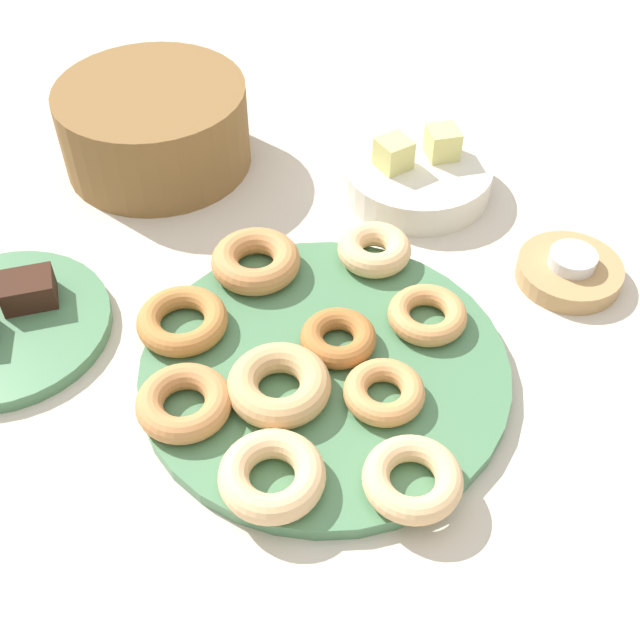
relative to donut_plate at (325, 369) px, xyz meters
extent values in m
plane|color=beige|center=(0.00, 0.00, -0.01)|extent=(2.40, 2.40, 0.00)
cylinder|color=#4C7F56|center=(0.00, 0.00, 0.00)|extent=(0.36, 0.36, 0.02)
torus|color=#C6844C|center=(-0.13, -0.04, 0.02)|extent=(0.11, 0.11, 0.03)
torus|color=#EABC84|center=(0.08, 0.14, 0.02)|extent=(0.11, 0.11, 0.03)
torus|color=#EABC84|center=(-0.06, -0.13, 0.02)|extent=(0.09, 0.09, 0.03)
torus|color=#AD6B33|center=(0.02, 0.02, 0.02)|extent=(0.10, 0.10, 0.02)
torus|color=tan|center=(0.11, 0.04, 0.02)|extent=(0.10, 0.10, 0.02)
torus|color=#C6844C|center=(-0.05, 0.14, 0.02)|extent=(0.13, 0.13, 0.03)
torus|color=tan|center=(0.05, -0.05, 0.02)|extent=(0.11, 0.11, 0.02)
torus|color=#BC7A3D|center=(-0.13, 0.07, 0.02)|extent=(0.11, 0.11, 0.02)
torus|color=tan|center=(-0.05, -0.03, 0.02)|extent=(0.10, 0.10, 0.03)
torus|color=#EABC84|center=(0.05, -0.15, 0.02)|extent=(0.12, 0.12, 0.02)
cylinder|color=#4C7F56|center=(-0.31, 0.10, 0.00)|extent=(0.22, 0.22, 0.01)
cube|color=#381E14|center=(-0.29, 0.13, 0.02)|extent=(0.06, 0.05, 0.03)
cylinder|color=tan|center=(0.28, 0.09, 0.00)|extent=(0.11, 0.11, 0.02)
cylinder|color=silver|center=(0.28, 0.09, 0.02)|extent=(0.05, 0.05, 0.01)
cylinder|color=brown|center=(-0.15, 0.38, 0.04)|extent=(0.31, 0.31, 0.10)
cylinder|color=silver|center=(0.16, 0.27, 0.01)|extent=(0.18, 0.18, 0.04)
cube|color=#DBD67A|center=(0.12, 0.27, 0.05)|extent=(0.05, 0.05, 0.04)
cube|color=#DBD67A|center=(0.19, 0.29, 0.05)|extent=(0.04, 0.04, 0.04)
camera|label=1|loc=(-0.08, -0.50, 0.60)|focal=45.17mm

